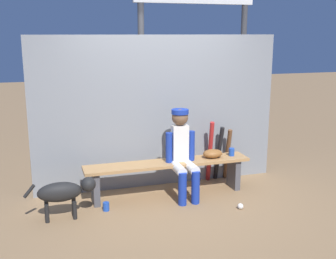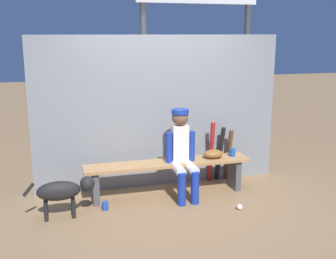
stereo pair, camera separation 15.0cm
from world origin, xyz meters
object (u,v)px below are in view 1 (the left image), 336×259
at_px(dog, 65,192).
at_px(bat_aluminum_red, 210,152).
at_px(scoreboard, 198,5).
at_px(player_seated, 183,151).
at_px(baseball, 240,206).
at_px(cup_on_bench, 232,152).
at_px(cup_on_ground, 106,207).
at_px(dugout_bench, 168,170).
at_px(bat_aluminum_black, 219,153).
at_px(bat_wood_dark, 227,154).
at_px(baseball_glove, 213,154).

bearing_deg(dog, bat_aluminum_red, 16.95).
bearing_deg(scoreboard, player_seated, -117.41).
relative_size(baseball, dog, 0.09).
bearing_deg(cup_on_bench, bat_aluminum_red, 124.47).
bearing_deg(player_seated, baseball, -46.97).
distance_m(bat_aluminum_red, baseball, 1.12).
relative_size(player_seated, cup_on_ground, 10.84).
distance_m(dugout_bench, bat_aluminum_black, 0.97).
bearing_deg(scoreboard, bat_wood_dark, -83.84).
distance_m(cup_on_ground, scoreboard, 3.55).
relative_size(cup_on_bench, dog, 0.13).
relative_size(baseball_glove, bat_aluminum_black, 0.33).
xyz_separation_m(cup_on_bench, dog, (-2.34, -0.35, -0.20)).
xyz_separation_m(player_seated, bat_aluminum_red, (0.58, 0.42, -0.18)).
xyz_separation_m(bat_aluminum_red, cup_on_bench, (0.20, -0.30, 0.06)).
height_order(dugout_bench, cup_on_ground, dugout_bench).
height_order(bat_aluminum_black, dog, bat_aluminum_black).
height_order(player_seated, baseball_glove, player_seated).
bearing_deg(bat_aluminum_black, baseball_glove, -125.60).
relative_size(bat_aluminum_red, cup_on_bench, 8.59).
bearing_deg(player_seated, bat_wood_dark, 27.32).
height_order(bat_aluminum_black, cup_on_ground, bat_aluminum_black).
relative_size(player_seated, scoreboard, 0.32).
relative_size(bat_aluminum_black, cup_on_ground, 7.66).
height_order(bat_wood_dark, scoreboard, scoreboard).
bearing_deg(bat_wood_dark, player_seated, -152.68).
bearing_deg(baseball, dog, 169.84).
relative_size(player_seated, cup_on_bench, 10.84).
distance_m(bat_aluminum_red, scoreboard, 2.40).
bearing_deg(cup_on_ground, bat_aluminum_black, 18.99).
xyz_separation_m(baseball_glove, cup_on_ground, (-1.55, -0.27, -0.48)).
xyz_separation_m(bat_aluminum_black, scoreboard, (0.03, 1.01, 2.20)).
bearing_deg(scoreboard, dugout_bench, -124.41).
bearing_deg(bat_wood_dark, dugout_bench, -162.00).
relative_size(scoreboard, dog, 4.41).
distance_m(bat_aluminum_black, scoreboard, 2.42).
distance_m(bat_wood_dark, baseball, 1.16).
distance_m(player_seated, bat_aluminum_red, 0.74).
distance_m(cup_on_bench, dog, 2.38).
xyz_separation_m(baseball_glove, cup_on_bench, (0.30, 0.01, -0.01)).
distance_m(player_seated, baseball_glove, 0.51).
relative_size(player_seated, baseball, 16.11).
distance_m(baseball_glove, bat_aluminum_red, 0.33).
bearing_deg(dog, player_seated, 8.33).
xyz_separation_m(dugout_bench, bat_aluminum_red, (0.75, 0.31, 0.10)).
relative_size(cup_on_ground, dog, 0.13).
bearing_deg(bat_wood_dark, dog, -164.40).
bearing_deg(dog, bat_aluminum_black, 16.74).
distance_m(player_seated, scoreboard, 2.58).
xyz_separation_m(player_seated, baseball, (0.57, -0.61, -0.62)).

